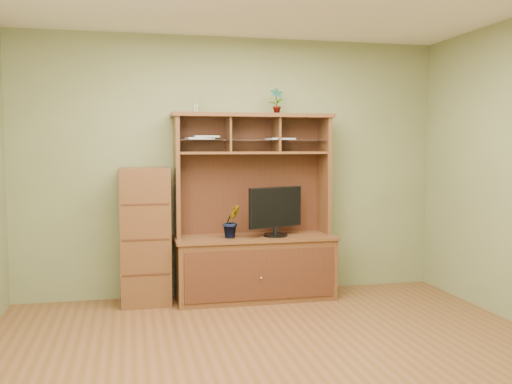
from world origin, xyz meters
name	(u,v)px	position (x,y,z in m)	size (l,w,h in m)	color
room	(283,176)	(0.00, 0.00, 1.35)	(4.54, 4.04, 2.74)	brown
media_hutch	(254,248)	(0.17, 1.73, 0.52)	(1.66, 0.61, 1.90)	#4B2515
monitor	(276,210)	(0.38, 1.65, 0.92)	(0.61, 0.29, 0.50)	black
orchid_plant	(232,221)	(-0.08, 1.65, 0.82)	(0.18, 0.15, 0.34)	#24501B
top_plant	(276,101)	(0.42, 1.80, 2.04)	(0.14, 0.10, 0.27)	#3D6624
reed_diffuser	(195,102)	(-0.41, 1.80, 2.00)	(0.05, 0.05, 0.26)	silver
magazines	(228,138)	(-0.09, 1.80, 1.65)	(1.15, 0.26, 0.04)	#B1B1B6
side_cabinet	(145,236)	(-0.93, 1.76, 0.68)	(0.48, 0.44, 1.36)	#4B2515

